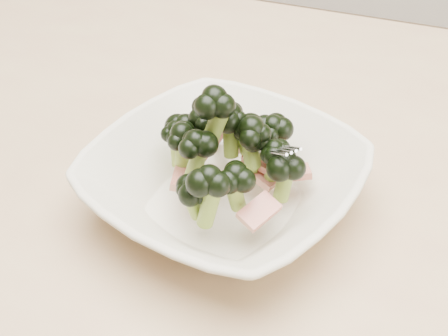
# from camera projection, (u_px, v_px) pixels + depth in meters

# --- Properties ---
(dining_table) EXTENTS (1.20, 0.80, 0.75)m
(dining_table) POSITION_uv_depth(u_px,v_px,m) (231.00, 220.00, 0.76)
(dining_table) COLOR tan
(dining_table) RESTS_ON ground
(broccoli_dish) EXTENTS (0.32, 0.32, 0.14)m
(broccoli_dish) POSITION_uv_depth(u_px,v_px,m) (224.00, 175.00, 0.61)
(broccoli_dish) COLOR beige
(broccoli_dish) RESTS_ON dining_table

